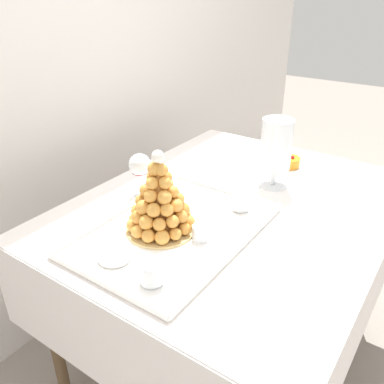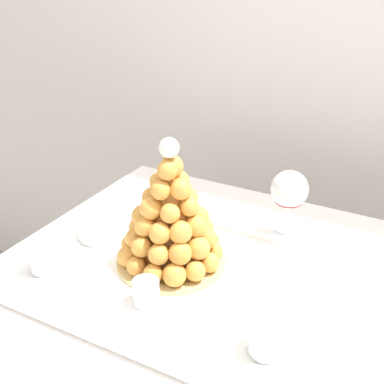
# 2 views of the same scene
# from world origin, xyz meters

# --- Properties ---
(serving_tray) EXTENTS (0.64, 0.44, 0.02)m
(serving_tray) POSITION_xyz_m (-0.28, 0.06, 0.81)
(serving_tray) COLOR white
(serving_tray) RESTS_ON buffet_table
(croquembouche) EXTENTS (0.22, 0.22, 0.27)m
(croquembouche) POSITION_xyz_m (-0.30, 0.10, 0.91)
(croquembouche) COLOR tan
(croquembouche) RESTS_ON serving_tray
(dessert_cup_left) EXTENTS (0.06, 0.06, 0.06)m
(dessert_cup_left) POSITION_xyz_m (-0.51, -0.04, 0.84)
(dessert_cup_left) COLOR silver
(dessert_cup_left) RESTS_ON serving_tray
(dessert_cup_mid_left) EXTENTS (0.05, 0.05, 0.05)m
(dessert_cup_mid_left) POSITION_xyz_m (-0.27, -0.03, 0.83)
(dessert_cup_mid_left) COLOR silver
(dessert_cup_mid_left) RESTS_ON serving_tray
(dessert_cup_centre) EXTENTS (0.06, 0.06, 0.05)m
(dessert_cup_centre) POSITION_xyz_m (-0.04, -0.04, 0.83)
(dessert_cup_centre) COLOR silver
(dessert_cup_centre) RESTS_ON serving_tray
(creme_brulee_ramekin) EXTENTS (0.09, 0.09, 0.02)m
(creme_brulee_ramekin) POSITION_xyz_m (-0.49, 0.12, 0.82)
(creme_brulee_ramekin) COLOR white
(creme_brulee_ramekin) RESTS_ON serving_tray
(wine_glass) EXTENTS (0.08, 0.08, 0.16)m
(wine_glass) POSITION_xyz_m (-0.13, 0.33, 0.92)
(wine_glass) COLOR silver
(wine_glass) RESTS_ON buffet_table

